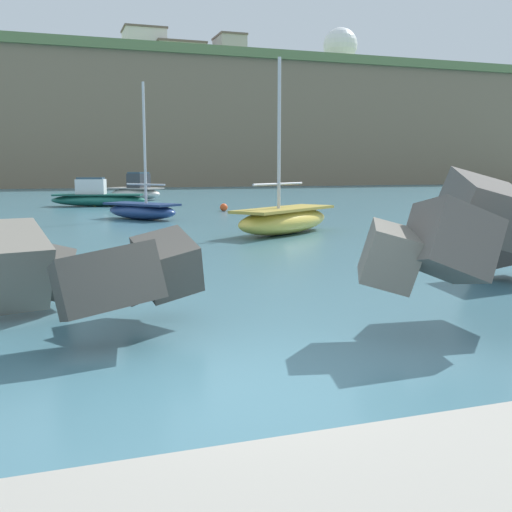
# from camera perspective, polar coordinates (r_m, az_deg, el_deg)

# --- Properties ---
(ground_plane) EXTENTS (400.00, 400.00, 0.00)m
(ground_plane) POSITION_cam_1_polar(r_m,az_deg,el_deg) (6.90, -2.34, -12.34)
(ground_plane) COLOR #42707F
(breakwater_jetty) EXTENTS (31.89, 7.76, 2.47)m
(breakwater_jetty) POSITION_cam_1_polar(r_m,az_deg,el_deg) (9.60, 9.81, -0.44)
(breakwater_jetty) COLOR gray
(breakwater_jetty) RESTS_ON ground
(boat_near_left) EXTENTS (3.71, 4.32, 6.36)m
(boat_near_left) POSITION_cam_1_polar(r_m,az_deg,el_deg) (29.35, -10.74, 4.33)
(boat_near_left) COLOR navy
(boat_near_left) RESTS_ON ground
(boat_near_centre) EXTENTS (6.21, 3.23, 1.84)m
(boat_near_centre) POSITION_cam_1_polar(r_m,az_deg,el_deg) (40.08, -14.77, 5.39)
(boat_near_centre) COLOR #1E6656
(boat_near_centre) RESTS_ON ground
(boat_near_right) EXTENTS (5.30, 4.50, 6.31)m
(boat_near_right) POSITION_cam_1_polar(r_m,az_deg,el_deg) (22.49, 2.70, 3.48)
(boat_near_right) COLOR #EAC64C
(boat_near_right) RESTS_ON ground
(boat_mid_left) EXTENTS (4.60, 4.68, 2.12)m
(boat_mid_left) POSITION_cam_1_polar(r_m,az_deg,el_deg) (47.60, -11.26, 6.04)
(boat_mid_left) COLOR beige
(boat_mid_left) RESTS_ON ground
(mooring_buoy_inner) EXTENTS (0.44, 0.44, 0.44)m
(mooring_buoy_inner) POSITION_cam_1_polar(r_m,az_deg,el_deg) (39.85, -14.99, 4.85)
(mooring_buoy_inner) COLOR yellow
(mooring_buoy_inner) RESTS_ON ground
(mooring_buoy_middle) EXTENTS (0.44, 0.44, 0.44)m
(mooring_buoy_middle) POSITION_cam_1_polar(r_m,az_deg,el_deg) (34.35, -3.06, 4.61)
(mooring_buoy_middle) COLOR #E54C1E
(mooring_buoy_middle) RESTS_ON ground
(headland_bluff) EXTENTS (104.29, 43.95, 17.72)m
(headland_bluff) POSITION_cam_1_polar(r_m,az_deg,el_deg) (101.61, -4.04, 11.94)
(headland_bluff) COLOR #847056
(headland_bluff) RESTS_ON ground
(radar_dome) EXTENTS (6.13, 6.13, 9.28)m
(radar_dome) POSITION_cam_1_polar(r_m,az_deg,el_deg) (114.04, 7.94, 18.29)
(radar_dome) COLOR silver
(radar_dome) RESTS_ON headland_bluff
(station_building_west) EXTENTS (6.61, 5.79, 6.27)m
(station_building_west) POSITION_cam_1_polar(r_m,az_deg,el_deg) (101.79, -10.49, 18.62)
(station_building_west) COLOR silver
(station_building_west) RESTS_ON headland_bluff
(station_building_central) EXTENTS (7.74, 7.90, 4.16)m
(station_building_central) POSITION_cam_1_polar(r_m,az_deg,el_deg) (101.99, -7.33, 18.06)
(station_building_central) COLOR beige
(station_building_central) RESTS_ON headland_bluff
(station_building_east) EXTENTS (4.39, 6.26, 5.78)m
(station_building_east) POSITION_cam_1_polar(r_m,az_deg,el_deg) (102.99, -2.51, 18.48)
(station_building_east) COLOR #B2ADA3
(station_building_east) RESTS_ON headland_bluff
(station_building_annex) EXTENTS (8.16, 8.18, 4.70)m
(station_building_annex) POSITION_cam_1_polar(r_m,az_deg,el_deg) (108.01, -7.00, 17.66)
(station_building_annex) COLOR silver
(station_building_annex) RESTS_ON headland_bluff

